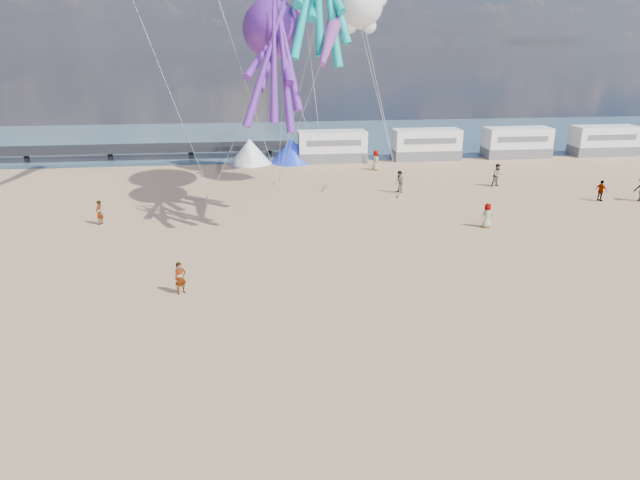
{
  "coord_description": "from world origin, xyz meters",
  "views": [
    {
      "loc": [
        -1.95,
        -15.09,
        11.16
      ],
      "look_at": [
        0.64,
        6.0,
        3.76
      ],
      "focal_mm": 32.0,
      "sensor_mm": 36.0,
      "label": 1
    }
  ],
  "objects_px": {
    "beachgoer_1": "(399,182)",
    "beachgoer_3": "(601,191)",
    "motorhome_3": "(604,141)",
    "sandbag_d": "(326,190)",
    "sandbag_b": "(329,187)",
    "motorhome_0": "(332,146)",
    "beachgoer_7": "(497,175)",
    "beachgoer_5": "(99,212)",
    "motorhome_1": "(426,144)",
    "standing_person": "(180,278)",
    "beachgoer_0": "(487,216)",
    "sandbag_c": "(401,196)",
    "kite_octopus_purple": "(272,29)",
    "tent_blue": "(291,150)",
    "beachgoer_6": "(376,160)",
    "tent_white": "(250,151)",
    "motorhome_2": "(517,142)",
    "sandbag_a": "(211,196)",
    "sandbag_e": "(278,183)",
    "windsock_right": "(329,43)",
    "kite_panda": "(360,5)"
  },
  "relations": [
    {
      "from": "standing_person",
      "to": "kite_panda",
      "type": "distance_m",
      "value": 24.75
    },
    {
      "from": "sandbag_c",
      "to": "sandbag_b",
      "type": "bearing_deg",
      "value": 143.58
    },
    {
      "from": "sandbag_c",
      "to": "sandbag_e",
      "type": "relative_size",
      "value": 1.0
    },
    {
      "from": "tent_blue",
      "to": "motorhome_0",
      "type": "bearing_deg",
      "value": 0.0
    },
    {
      "from": "beachgoer_0",
      "to": "sandbag_c",
      "type": "bearing_deg",
      "value": -68.87
    },
    {
      "from": "sandbag_a",
      "to": "sandbag_d",
      "type": "distance_m",
      "value": 8.91
    },
    {
      "from": "motorhome_3",
      "to": "sandbag_b",
      "type": "distance_m",
      "value": 32.12
    },
    {
      "from": "kite_octopus_purple",
      "to": "sandbag_d",
      "type": "bearing_deg",
      "value": 59.6
    },
    {
      "from": "tent_blue",
      "to": "beachgoer_7",
      "type": "xyz_separation_m",
      "value": [
        15.9,
        -11.79,
        -0.27
      ]
    },
    {
      "from": "sandbag_e",
      "to": "motorhome_1",
      "type": "bearing_deg",
      "value": 29.79
    },
    {
      "from": "standing_person",
      "to": "beachgoer_5",
      "type": "xyz_separation_m",
      "value": [
        -6.34,
        11.58,
        0.02
      ]
    },
    {
      "from": "motorhome_0",
      "to": "sandbag_c",
      "type": "xyz_separation_m",
      "value": [
        3.24,
        -14.34,
        -1.39
      ]
    },
    {
      "from": "beachgoer_3",
      "to": "motorhome_2",
      "type": "bearing_deg",
      "value": -25.22
    },
    {
      "from": "sandbag_a",
      "to": "sandbag_e",
      "type": "relative_size",
      "value": 1.0
    },
    {
      "from": "kite_octopus_purple",
      "to": "sandbag_b",
      "type": "bearing_deg",
      "value": 62.92
    },
    {
      "from": "beachgoer_0",
      "to": "beachgoer_5",
      "type": "relative_size",
      "value": 0.99
    },
    {
      "from": "motorhome_1",
      "to": "beachgoer_3",
      "type": "relative_size",
      "value": 4.21
    },
    {
      "from": "beachgoer_1",
      "to": "beachgoer_3",
      "type": "bearing_deg",
      "value": 58.23
    },
    {
      "from": "beachgoer_7",
      "to": "sandbag_c",
      "type": "xyz_separation_m",
      "value": [
        -8.66,
        -2.55,
        -0.82
      ]
    },
    {
      "from": "beachgoer_1",
      "to": "sandbag_b",
      "type": "xyz_separation_m",
      "value": [
        -5.22,
        2.29,
        -0.76
      ]
    },
    {
      "from": "beachgoer_3",
      "to": "beachgoer_5",
      "type": "height_order",
      "value": "beachgoer_5"
    },
    {
      "from": "beachgoer_3",
      "to": "beachgoer_7",
      "type": "relative_size",
      "value": 0.84
    },
    {
      "from": "standing_person",
      "to": "sandbag_b",
      "type": "relative_size",
      "value": 3.09
    },
    {
      "from": "standing_person",
      "to": "motorhome_0",
      "type": "bearing_deg",
      "value": 38.89
    },
    {
      "from": "motorhome_0",
      "to": "beachgoer_7",
      "type": "distance_m",
      "value": 16.76
    },
    {
      "from": "motorhome_0",
      "to": "beachgoer_5",
      "type": "relative_size",
      "value": 4.17
    },
    {
      "from": "sandbag_b",
      "to": "sandbag_d",
      "type": "xyz_separation_m",
      "value": [
        -0.38,
        -1.16,
        0.0
      ]
    },
    {
      "from": "motorhome_0",
      "to": "windsock_right",
      "type": "distance_m",
      "value": 23.46
    },
    {
      "from": "tent_white",
      "to": "beachgoer_6",
      "type": "relative_size",
      "value": 2.19
    },
    {
      "from": "sandbag_b",
      "to": "sandbag_c",
      "type": "distance_m",
      "value": 6.24
    },
    {
      "from": "motorhome_0",
      "to": "beachgoer_5",
      "type": "height_order",
      "value": "motorhome_0"
    },
    {
      "from": "standing_person",
      "to": "beachgoer_0",
      "type": "xyz_separation_m",
      "value": [
        18.18,
        7.88,
        0.01
      ]
    },
    {
      "from": "motorhome_3",
      "to": "kite_octopus_purple",
      "type": "height_order",
      "value": "kite_octopus_purple"
    },
    {
      "from": "beachgoer_0",
      "to": "sandbag_c",
      "type": "relative_size",
      "value": 3.15
    },
    {
      "from": "standing_person",
      "to": "beachgoer_7",
      "type": "bearing_deg",
      "value": 7.75
    },
    {
      "from": "motorhome_0",
      "to": "beachgoer_7",
      "type": "height_order",
      "value": "motorhome_0"
    },
    {
      "from": "beachgoer_5",
      "to": "motorhome_1",
      "type": "bearing_deg",
      "value": 137.35
    },
    {
      "from": "sandbag_e",
      "to": "standing_person",
      "type": "bearing_deg",
      "value": -104.8
    },
    {
      "from": "motorhome_1",
      "to": "beachgoer_5",
      "type": "xyz_separation_m",
      "value": [
        -27.27,
        -18.46,
        -0.71
      ]
    },
    {
      "from": "motorhome_0",
      "to": "beachgoer_6",
      "type": "relative_size",
      "value": 3.62
    },
    {
      "from": "sandbag_a",
      "to": "tent_blue",
      "type": "bearing_deg",
      "value": 60.57
    },
    {
      "from": "sandbag_b",
      "to": "beachgoer_0",
      "type": "bearing_deg",
      "value": -53.45
    },
    {
      "from": "kite_octopus_purple",
      "to": "beachgoer_3",
      "type": "bearing_deg",
      "value": 8.53
    },
    {
      "from": "motorhome_3",
      "to": "sandbag_d",
      "type": "xyz_separation_m",
      "value": [
        -30.66,
        -11.8,
        -1.39
      ]
    },
    {
      "from": "sandbag_d",
      "to": "sandbag_a",
      "type": "bearing_deg",
      "value": -175.6
    },
    {
      "from": "sandbag_a",
      "to": "sandbag_d",
      "type": "bearing_deg",
      "value": 4.4
    },
    {
      "from": "motorhome_3",
      "to": "sandbag_a",
      "type": "bearing_deg",
      "value": -162.48
    },
    {
      "from": "standing_person",
      "to": "tent_blue",
      "type": "bearing_deg",
      "value": 45.83
    },
    {
      "from": "motorhome_1",
      "to": "standing_person",
      "type": "bearing_deg",
      "value": -124.87
    },
    {
      "from": "sandbag_e",
      "to": "beachgoer_0",
      "type": "bearing_deg",
      "value": -46.83
    }
  ]
}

